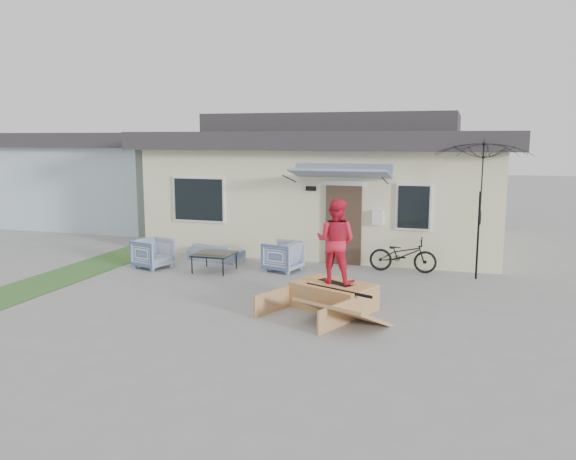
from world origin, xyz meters
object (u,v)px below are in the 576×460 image
(skater, at_px, (336,239))
(armchair_right, at_px, (283,255))
(armchair_left, at_px, (153,252))
(bicycle, at_px, (403,251))
(skateboard, at_px, (335,282))
(loveseat, at_px, (216,249))
(skate_ramp, at_px, (333,296))
(patio_umbrella, at_px, (480,206))
(coffee_table, at_px, (214,262))

(skater, bearing_deg, armchair_right, -46.39)
(armchair_left, distance_m, bicycle, 6.39)
(skateboard, xyz_separation_m, skater, (0.00, 0.00, 0.86))
(loveseat, height_order, skateboard, loveseat)
(skater, bearing_deg, loveseat, -31.69)
(bicycle, bearing_deg, skate_ramp, 162.87)
(armchair_right, distance_m, bicycle, 3.02)
(bicycle, xyz_separation_m, skate_ramp, (-0.95, -3.57, -0.29))
(armchair_right, height_order, patio_umbrella, patio_umbrella)
(coffee_table, height_order, skater, skater)
(armchair_right, distance_m, coffee_table, 1.73)
(skateboard, bearing_deg, skate_ramp, -79.15)
(armchair_right, height_order, coffee_table, armchair_right)
(loveseat, height_order, coffee_table, loveseat)
(loveseat, xyz_separation_m, patio_umbrella, (6.81, -0.05, 1.45))
(loveseat, relative_size, skate_ramp, 0.78)
(loveseat, distance_m, patio_umbrella, 6.96)
(bicycle, bearing_deg, armchair_right, 103.27)
(patio_umbrella, xyz_separation_m, skateboard, (-2.70, -3.31, -1.23))
(armchair_right, xyz_separation_m, bicycle, (2.91, 0.80, 0.11))
(armchair_left, xyz_separation_m, patio_umbrella, (7.98, 1.27, 1.33))
(armchair_right, bearing_deg, armchair_left, -65.48)
(armchair_left, xyz_separation_m, bicycle, (6.22, 1.48, 0.12))
(armchair_left, distance_m, patio_umbrella, 8.19)
(loveseat, bearing_deg, armchair_left, 59.26)
(skateboard, bearing_deg, loveseat, 174.39)
(armchair_left, height_order, patio_umbrella, patio_umbrella)
(armchair_right, relative_size, skate_ramp, 0.42)
(bicycle, bearing_deg, skateboard, 162.97)
(bicycle, height_order, skateboard, bicycle)
(patio_umbrella, height_order, skateboard, patio_umbrella)
(coffee_table, relative_size, bicycle, 0.56)
(armchair_right, relative_size, skateboard, 1.06)
(armchair_right, xyz_separation_m, patio_umbrella, (4.67, 0.59, 1.33))
(skateboard, bearing_deg, armchair_right, 159.69)
(patio_umbrella, bearing_deg, skateboard, -129.16)
(bicycle, relative_size, skate_ramp, 0.84)
(skater, bearing_deg, skate_ramp, 74.77)
(bicycle, bearing_deg, armchair_left, 101.24)
(loveseat, relative_size, armchair_right, 1.85)
(armchair_left, distance_m, skater, 5.74)
(skate_ramp, bearing_deg, armchair_right, 148.12)
(skate_ramp, bearing_deg, patio_umbrella, 73.83)
(armchair_left, bearing_deg, skateboard, -94.96)
(skate_ramp, bearing_deg, armchair_left, -178.82)
(armchair_right, height_order, skate_ramp, armchair_right)
(skater, bearing_deg, armchair_left, -13.55)
(coffee_table, distance_m, bicycle, 4.75)
(armchair_left, distance_m, coffee_table, 1.69)
(armchair_left, bearing_deg, loveseat, -25.36)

